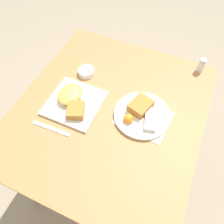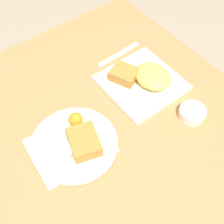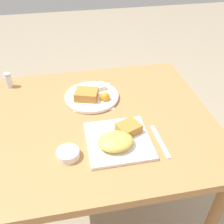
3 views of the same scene
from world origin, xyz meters
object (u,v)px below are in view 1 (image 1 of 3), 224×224
object	(u,v)px
sauce_ramekin	(86,72)
plate_oval_far	(142,113)
plate_square_near	(73,101)
salt_shaker	(201,66)
butter_knife	(51,128)

from	to	relation	value
sauce_ramekin	plate_oval_far	bearing A→B (deg)	69.33
plate_square_near	salt_shaker	size ratio (longest dim) A/B	3.21
sauce_ramekin	butter_knife	distance (m)	0.35
plate_square_near	salt_shaker	bearing A→B (deg)	132.37
butter_knife	salt_shaker	bearing A→B (deg)	47.52
plate_oval_far	sauce_ramekin	bearing A→B (deg)	-110.67
salt_shaker	sauce_ramekin	bearing A→B (deg)	-63.90
sauce_ramekin	salt_shaker	xyz separation A→B (m)	(-0.26, 0.53, 0.02)
plate_square_near	plate_oval_far	world-z (taller)	plate_square_near
plate_square_near	salt_shaker	distance (m)	0.67
salt_shaker	butter_knife	bearing A→B (deg)	-40.22
plate_square_near	salt_shaker	xyz separation A→B (m)	(-0.45, 0.49, 0.01)
plate_square_near	sauce_ramekin	xyz separation A→B (m)	(-0.19, -0.03, -0.01)
plate_square_near	butter_knife	world-z (taller)	plate_square_near
sauce_ramekin	salt_shaker	bearing A→B (deg)	116.10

